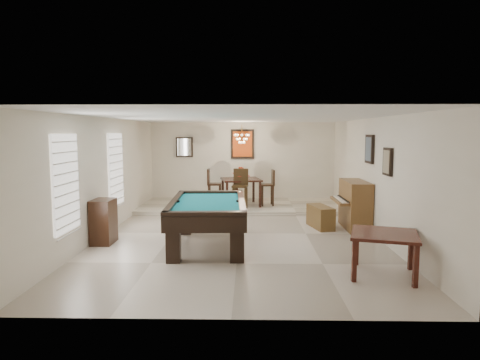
{
  "coord_description": "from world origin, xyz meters",
  "views": [
    {
      "loc": [
        0.21,
        -9.5,
        2.28
      ],
      "look_at": [
        0.0,
        0.6,
        1.15
      ],
      "focal_mm": 32.0,
      "sensor_mm": 36.0,
      "label": 1
    }
  ],
  "objects_px": {
    "upright_piano": "(349,205)",
    "dining_chair_south": "(240,189)",
    "dining_chair_east": "(267,188)",
    "chandelier": "(242,135)",
    "flower_vase": "(241,171)",
    "square_table": "(384,254)",
    "dining_table": "(241,190)",
    "apothecary_chest": "(104,221)",
    "dining_chair_west": "(215,187)",
    "piano_bench": "(320,217)",
    "pool_table": "(208,224)",
    "dining_chair_north": "(242,185)"
  },
  "relations": [
    {
      "from": "square_table",
      "to": "chandelier",
      "type": "distance_m",
      "value": 6.73
    },
    {
      "from": "dining_chair_north",
      "to": "dining_chair_west",
      "type": "xyz_separation_m",
      "value": [
        -0.79,
        -0.81,
        0.03
      ]
    },
    {
      "from": "flower_vase",
      "to": "chandelier",
      "type": "distance_m",
      "value": 1.05
    },
    {
      "from": "upright_piano",
      "to": "flower_vase",
      "type": "bearing_deg",
      "value": 136.19
    },
    {
      "from": "dining_chair_east",
      "to": "chandelier",
      "type": "distance_m",
      "value": 1.73
    },
    {
      "from": "pool_table",
      "to": "chandelier",
      "type": "relative_size",
      "value": 4.47
    },
    {
      "from": "piano_bench",
      "to": "dining_table",
      "type": "distance_m",
      "value": 3.17
    },
    {
      "from": "upright_piano",
      "to": "dining_chair_south",
      "type": "relative_size",
      "value": 1.2
    },
    {
      "from": "dining_chair_north",
      "to": "chandelier",
      "type": "bearing_deg",
      "value": 95.47
    },
    {
      "from": "pool_table",
      "to": "piano_bench",
      "type": "relative_size",
      "value": 2.83
    },
    {
      "from": "dining_chair_west",
      "to": "chandelier",
      "type": "xyz_separation_m",
      "value": [
        0.8,
        0.15,
        1.54
      ]
    },
    {
      "from": "dining_table",
      "to": "flower_vase",
      "type": "height_order",
      "value": "flower_vase"
    },
    {
      "from": "piano_bench",
      "to": "chandelier",
      "type": "relative_size",
      "value": 1.58
    },
    {
      "from": "pool_table",
      "to": "dining_chair_north",
      "type": "bearing_deg",
      "value": 80.64
    },
    {
      "from": "dining_chair_south",
      "to": "piano_bench",
      "type": "bearing_deg",
      "value": -35.24
    },
    {
      "from": "dining_table",
      "to": "apothecary_chest",
      "type": "bearing_deg",
      "value": -124.4
    },
    {
      "from": "piano_bench",
      "to": "dining_chair_west",
      "type": "distance_m",
      "value": 3.69
    },
    {
      "from": "pool_table",
      "to": "piano_bench",
      "type": "bearing_deg",
      "value": 31.38
    },
    {
      "from": "dining_chair_north",
      "to": "dining_chair_west",
      "type": "distance_m",
      "value": 1.13
    },
    {
      "from": "flower_vase",
      "to": "dining_chair_west",
      "type": "distance_m",
      "value": 0.92
    },
    {
      "from": "chandelier",
      "to": "upright_piano",
      "type": "bearing_deg",
      "value": -45.37
    },
    {
      "from": "flower_vase",
      "to": "chandelier",
      "type": "bearing_deg",
      "value": 76.95
    },
    {
      "from": "upright_piano",
      "to": "dining_chair_east",
      "type": "xyz_separation_m",
      "value": [
        -1.85,
        2.5,
        0.08
      ]
    },
    {
      "from": "apothecary_chest",
      "to": "dining_chair_west",
      "type": "relative_size",
      "value": 0.84
    },
    {
      "from": "dining_chair_west",
      "to": "pool_table",
      "type": "bearing_deg",
      "value": -177.42
    },
    {
      "from": "apothecary_chest",
      "to": "dining_chair_south",
      "type": "height_order",
      "value": "dining_chair_south"
    },
    {
      "from": "pool_table",
      "to": "dining_table",
      "type": "distance_m",
      "value": 4.23
    },
    {
      "from": "square_table",
      "to": "dining_chair_east",
      "type": "relative_size",
      "value": 0.95
    },
    {
      "from": "pool_table",
      "to": "dining_chair_south",
      "type": "height_order",
      "value": "dining_chair_south"
    },
    {
      "from": "dining_chair_south",
      "to": "dining_chair_east",
      "type": "bearing_deg",
      "value": 48.13
    },
    {
      "from": "square_table",
      "to": "dining_chair_north",
      "type": "bearing_deg",
      "value": 109.6
    },
    {
      "from": "pool_table",
      "to": "chandelier",
      "type": "xyz_separation_m",
      "value": [
        0.6,
        4.3,
        1.75
      ]
    },
    {
      "from": "square_table",
      "to": "pool_table",
      "type": "bearing_deg",
      "value": 149.85
    },
    {
      "from": "square_table",
      "to": "chandelier",
      "type": "relative_size",
      "value": 1.67
    },
    {
      "from": "dining_chair_north",
      "to": "pool_table",
      "type": "bearing_deg",
      "value": 87.31
    },
    {
      "from": "square_table",
      "to": "piano_bench",
      "type": "distance_m",
      "value": 3.46
    },
    {
      "from": "flower_vase",
      "to": "upright_piano",
      "type": "bearing_deg",
      "value": -43.81
    },
    {
      "from": "square_table",
      "to": "dining_chair_south",
      "type": "bearing_deg",
      "value": 114.83
    },
    {
      "from": "upright_piano",
      "to": "chandelier",
      "type": "distance_m",
      "value": 4.04
    },
    {
      "from": "upright_piano",
      "to": "dining_table",
      "type": "xyz_separation_m",
      "value": [
        -2.62,
        2.52,
        0.01
      ]
    },
    {
      "from": "apothecary_chest",
      "to": "dining_chair_north",
      "type": "bearing_deg",
      "value": 60.07
    },
    {
      "from": "dining_table",
      "to": "dining_chair_south",
      "type": "relative_size",
      "value": 0.97
    },
    {
      "from": "chandelier",
      "to": "dining_chair_south",
      "type": "bearing_deg",
      "value": -92.49
    },
    {
      "from": "flower_vase",
      "to": "pool_table",
      "type": "bearing_deg",
      "value": -97.86
    },
    {
      "from": "dining_table",
      "to": "flower_vase",
      "type": "xyz_separation_m",
      "value": [
        -0.0,
        0.0,
        0.58
      ]
    },
    {
      "from": "piano_bench",
      "to": "dining_chair_west",
      "type": "height_order",
      "value": "dining_chair_west"
    },
    {
      "from": "upright_piano",
      "to": "piano_bench",
      "type": "xyz_separation_m",
      "value": [
        -0.67,
        0.04,
        -0.31
      ]
    },
    {
      "from": "upright_piano",
      "to": "dining_chair_north",
      "type": "distance_m",
      "value": 4.21
    },
    {
      "from": "dining_chair_east",
      "to": "chandelier",
      "type": "xyz_separation_m",
      "value": [
        -0.75,
        0.13,
        1.55
      ]
    },
    {
      "from": "dining_table",
      "to": "dining_chair_west",
      "type": "bearing_deg",
      "value": -177.62
    }
  ]
}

